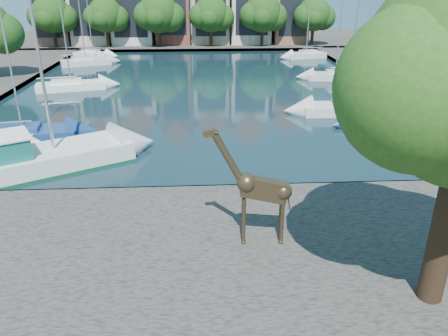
# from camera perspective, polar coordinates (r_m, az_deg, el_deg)

# --- Properties ---
(ground) EXTENTS (160.00, 160.00, 0.00)m
(ground) POSITION_cam_1_polar(r_m,az_deg,el_deg) (22.63, -3.00, -3.38)
(ground) COLOR #38332B
(ground) RESTS_ON ground
(water_basin) EXTENTS (38.00, 50.00, 0.08)m
(water_basin) POSITION_cam_1_polar(r_m,az_deg,el_deg) (45.36, -3.25, 10.44)
(water_basin) COLOR black
(water_basin) RESTS_ON ground
(near_quay) EXTENTS (50.00, 14.00, 0.50)m
(near_quay) POSITION_cam_1_polar(r_m,az_deg,el_deg) (16.53, -2.82, -13.58)
(near_quay) COLOR #4C4942
(near_quay) RESTS_ON ground
(far_quay) EXTENTS (60.00, 16.00, 0.50)m
(far_quay) POSITION_cam_1_polar(r_m,az_deg,el_deg) (76.86, -3.35, 15.94)
(far_quay) COLOR #4C4942
(far_quay) RESTS_ON ground
(right_quay) EXTENTS (14.00, 52.00, 0.50)m
(right_quay) POSITION_cam_1_polar(r_m,az_deg,el_deg) (51.73, 26.12, 9.99)
(right_quay) COLOR #4C4942
(right_quay) RESTS_ON ground
(townhouse_east_end) EXTENTS (5.44, 9.18, 14.43)m
(townhouse_east_end) POSITION_cam_1_polar(r_m,az_deg,el_deg) (77.71, 8.44, 20.90)
(townhouse_east_end) COLOR #8B5B43
(townhouse_east_end) RESTS_ON far_quay
(far_tree_far_west) EXTENTS (7.28, 5.60, 7.68)m
(far_tree_far_west) POSITION_cam_1_polar(r_m,az_deg,el_deg) (74.20, -21.52, 18.03)
(far_tree_far_west) COLOR #332114
(far_tree_far_west) RESTS_ON far_quay
(far_tree_west) EXTENTS (6.76, 5.20, 7.36)m
(far_tree_west) POSITION_cam_1_polar(r_m,az_deg,el_deg) (72.25, -15.15, 18.60)
(far_tree_west) COLOR #332114
(far_tree_west) RESTS_ON far_quay
(far_tree_mid_west) EXTENTS (7.80, 6.00, 8.00)m
(far_tree_mid_west) POSITION_cam_1_polar(r_m,az_deg,el_deg) (71.12, -8.47, 19.22)
(far_tree_mid_west) COLOR #332114
(far_tree_mid_west) RESTS_ON far_quay
(far_tree_mid_east) EXTENTS (7.02, 5.40, 7.52)m
(far_tree_mid_east) POSITION_cam_1_polar(r_m,az_deg,el_deg) (70.92, -1.64, 19.31)
(far_tree_mid_east) COLOR #332114
(far_tree_mid_east) RESTS_ON far_quay
(far_tree_east) EXTENTS (7.54, 5.80, 7.84)m
(far_tree_east) POSITION_cam_1_polar(r_m,az_deg,el_deg) (71.59, 5.16, 19.35)
(far_tree_east) COLOR #332114
(far_tree_east) RESTS_ON far_quay
(far_tree_far_east) EXTENTS (6.76, 5.20, 7.36)m
(far_tree_far_east) POSITION_cam_1_polar(r_m,az_deg,el_deg) (73.15, 11.72, 18.95)
(far_tree_far_east) COLOR #332114
(far_tree_far_east) RESTS_ON far_quay
(giraffe_statue) EXTENTS (3.31, 0.62, 4.73)m
(giraffe_statue) POSITION_cam_1_polar(r_m,az_deg,el_deg) (16.79, 4.48, -2.69)
(giraffe_statue) COLOR #3D311E
(giraffe_statue) RESTS_ON near_quay
(motorsailer) EXTENTS (11.36, 8.37, 12.04)m
(motorsailer) POSITION_cam_1_polar(r_m,az_deg,el_deg) (26.88, -24.74, 1.19)
(motorsailer) COLOR silver
(motorsailer) RESTS_ON water_basin
(sailboat_left_b) EXTENTS (7.42, 3.56, 11.97)m
(sailboat_left_b) POSITION_cam_1_polar(r_m,az_deg,el_deg) (32.82, -24.79, 4.27)
(sailboat_left_b) COLOR navy
(sailboat_left_b) RESTS_ON water_basin
(sailboat_left_c) EXTENTS (6.99, 3.87, 10.75)m
(sailboat_left_c) POSITION_cam_1_polar(r_m,az_deg,el_deg) (46.81, -19.33, 10.30)
(sailboat_left_c) COLOR white
(sailboat_left_c) RESTS_ON water_basin
(sailboat_left_d) EXTENTS (6.51, 4.18, 10.49)m
(sailboat_left_d) POSITION_cam_1_polar(r_m,az_deg,el_deg) (60.18, -17.61, 13.25)
(sailboat_left_d) COLOR silver
(sailboat_left_d) RESTS_ON water_basin
(sailboat_left_e) EXTENTS (5.56, 3.12, 9.10)m
(sailboat_left_e) POSITION_cam_1_polar(r_m,az_deg,el_deg) (66.65, -16.75, 14.17)
(sailboat_left_e) COLOR white
(sailboat_left_e) RESTS_ON water_basin
(sailboat_right_a) EXTENTS (7.26, 2.77, 11.41)m
(sailboat_right_a) POSITION_cam_1_polar(r_m,az_deg,el_deg) (37.28, 15.75, 7.71)
(sailboat_right_a) COLOR silver
(sailboat_right_a) RESTS_ON water_basin
(sailboat_right_b) EXTENTS (8.52, 5.66, 13.64)m
(sailboat_right_b) POSITION_cam_1_polar(r_m,az_deg,el_deg) (36.81, 21.03, 6.86)
(sailboat_right_b) COLOR navy
(sailboat_right_b) RESTS_ON water_basin
(sailboat_right_c) EXTENTS (6.18, 2.83, 10.79)m
(sailboat_right_c) POSITION_cam_1_polar(r_m,az_deg,el_deg) (50.29, 14.33, 11.74)
(sailboat_right_c) COLOR beige
(sailboat_right_c) RESTS_ON water_basin
(sailboat_right_d) EXTENTS (5.81, 3.21, 9.37)m
(sailboat_right_d) POSITION_cam_1_polar(r_m,az_deg,el_deg) (63.99, 10.67, 14.46)
(sailboat_right_d) COLOR silver
(sailboat_right_d) RESTS_ON water_basin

